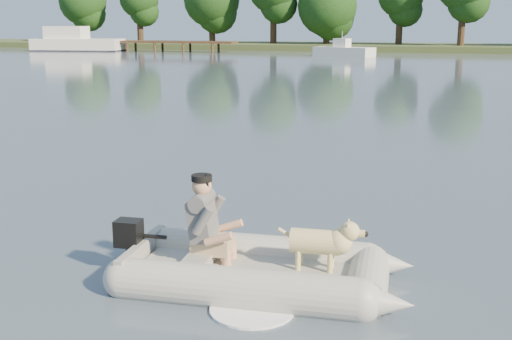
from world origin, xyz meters
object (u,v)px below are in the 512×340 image
(dinghy, at_px, (260,237))
(man, at_px, (204,217))
(cabin_cruiser, at_px, (78,39))
(motorboat, at_px, (344,45))
(dock, at_px, (150,46))
(dog, at_px, (315,246))

(dinghy, distance_m, man, 0.70)
(dinghy, relative_size, man, 4.21)
(cabin_cruiser, relative_size, motorboat, 1.78)
(dock, xyz_separation_m, motorboat, (20.16, -4.14, 0.50))
(dinghy, height_order, cabin_cruiser, cabin_cruiser)
(man, height_order, cabin_cruiser, cabin_cruiser)
(man, relative_size, cabin_cruiser, 0.11)
(dock, xyz_separation_m, dog, (27.63, -52.52, -0.02))
(man, distance_m, dog, 1.32)
(dock, distance_m, dog, 59.34)
(man, height_order, dog, man)
(dinghy, distance_m, dog, 0.63)
(dog, bearing_deg, man, 180.00)
(cabin_cruiser, bearing_deg, dock, 2.89)
(cabin_cruiser, xyz_separation_m, motorboat, (27.40, -2.72, -0.21))
(dinghy, xyz_separation_m, man, (-0.67, 0.00, 0.18))
(dinghy, height_order, dog, dinghy)
(dock, height_order, cabin_cruiser, cabin_cruiser)
(dock, relative_size, man, 17.36)
(motorboat, bearing_deg, dog, -60.52)
(man, bearing_deg, motorboat, 93.43)
(dog, relative_size, motorboat, 0.17)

